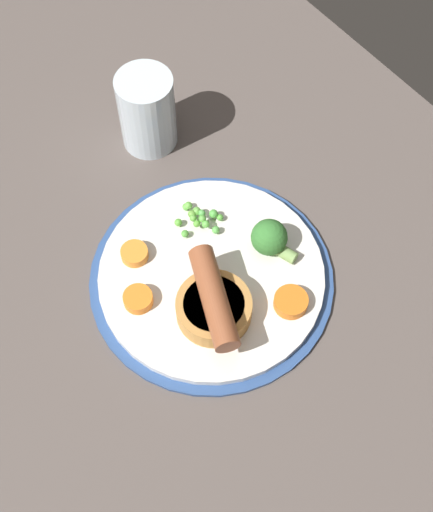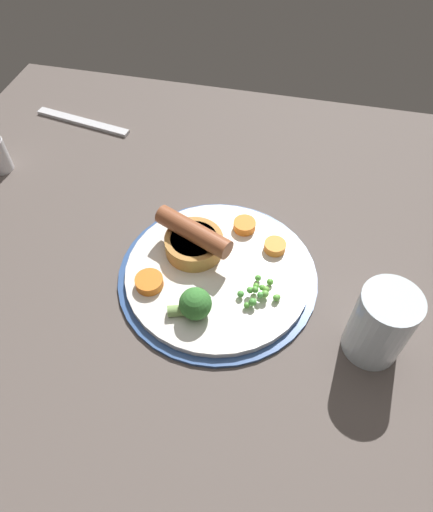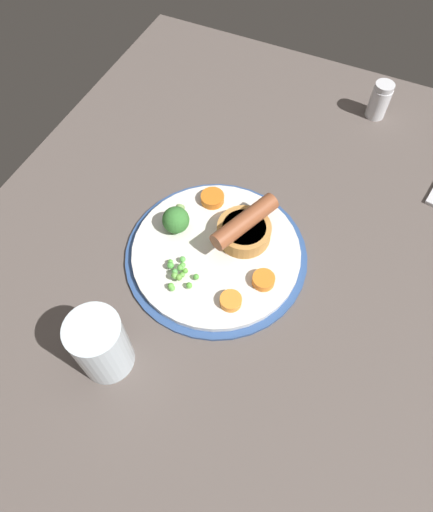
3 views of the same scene
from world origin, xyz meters
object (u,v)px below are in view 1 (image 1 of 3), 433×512
dinner_plate (211,277)px  drinking_glass (147,111)px  carrot_slice_0 (138,299)px  carrot_slice_1 (135,254)px  sausage_pudding (214,305)px  pea_pile (198,217)px  broccoli_floret_near (270,238)px  carrot_slice_3 (291,302)px

dinner_plate → drinking_glass: drinking_glass is taller
carrot_slice_0 → carrot_slice_1: 5.34cm
sausage_pudding → carrot_slice_0: 7.91cm
pea_pile → carrot_slice_1: size_ratio=1.82×
dinner_plate → carrot_slice_1: size_ratio=8.89×
pea_pile → carrot_slice_0: (-3.96, 10.60, -0.26)cm
broccoli_floret_near → drinking_glass: bearing=-14.8°
broccoli_floret_near → carrot_slice_1: broccoli_floret_near is taller
dinner_plate → pea_pile: (5.94, -2.77, 1.71)cm
pea_pile → carrot_slice_1: pea_pile is taller
carrot_slice_0 → pea_pile: bearing=-69.5°
dinner_plate → broccoli_floret_near: (-1.24, -6.80, 2.69)cm
carrot_slice_3 → sausage_pudding: bearing=59.4°
dinner_plate → broccoli_floret_near: bearing=-100.3°
pea_pile → broccoli_floret_near: size_ratio=0.99×
carrot_slice_0 → drinking_glass: bearing=-38.0°
dinner_plate → pea_pile: bearing=-25.0°
broccoli_floret_near → carrot_slice_0: size_ratio=1.75×
sausage_pudding → carrot_slice_1: size_ratio=3.73×
carrot_slice_1 → carrot_slice_3: bearing=-147.0°
pea_pile → carrot_slice_1: (0.64, 7.88, -0.31)cm
pea_pile → carrot_slice_0: size_ratio=1.74×
sausage_pudding → broccoli_floret_near: sausage_pudding is taller
sausage_pudding → pea_pile: bearing=174.4°
drinking_glass → carrot_slice_1: bearing=139.7°
carrot_slice_1 → carrot_slice_3: size_ratio=0.83×
carrot_slice_3 → broccoli_floret_near: bearing=-22.0°
drinking_glass → pea_pile: bearing=167.4°
dinner_plate → carrot_slice_1: carrot_slice_1 is taller
carrot_slice_3 → carrot_slice_0: bearing=51.0°
dinner_plate → carrot_slice_1: (6.58, 5.12, 1.41)cm
pea_pile → drinking_glass: size_ratio=0.54×
dinner_plate → sausage_pudding: bearing=145.7°
sausage_pudding → drinking_glass: drinking_glass is taller
broccoli_floret_near → carrot_slice_0: broccoli_floret_near is taller
dinner_plate → drinking_glass: size_ratio=2.64×
dinner_plate → carrot_slice_1: bearing=37.9°
pea_pile → sausage_pudding: bearing=151.2°
carrot_slice_1 → carrot_slice_0: bearing=149.4°
broccoli_floret_near → carrot_slice_1: (7.82, 11.92, -1.28)cm
dinner_plate → carrot_slice_3: 8.92cm
dinner_plate → pea_pile: pea_pile is taller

